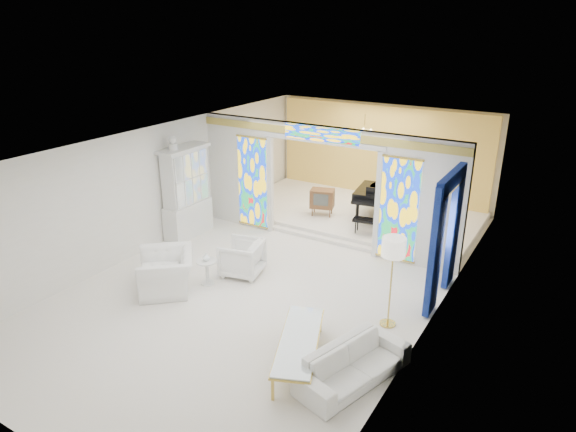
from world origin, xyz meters
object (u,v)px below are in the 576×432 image
Objects in this scene: sofa at (353,364)px; armchair_left at (166,272)px; grand_piano at (386,194)px; armchair_right at (242,258)px; coffee_table at (299,341)px; china_cabinet at (186,193)px; tv_console at (322,199)px.

armchair_left is at bearing 99.20° from sofa.
armchair_left is 0.48× the size of grand_piano.
armchair_right is 0.34× the size of grand_piano.
sofa is 0.96m from coffee_table.
sofa is at bearing -26.97° from china_cabinet.
armchair_right reaches higher than coffee_table.
tv_console is at bearing 127.52° from armchair_left.
china_cabinet reaches higher than armchair_right.
coffee_table is 2.86× the size of tv_console.
grand_piano is (-1.11, 6.75, 0.42)m from coffee_table.
china_cabinet is 3.76m from tv_console.
tv_console is (0.97, 5.20, 0.26)m from armchair_left.
armchair_right is (2.53, -1.10, -0.77)m from china_cabinet.
coffee_table is at bearing 38.74° from armchair_right.
sofa is 2.67× the size of tv_console.
armchair_left reaches higher than sofa.
sofa is 6.89m from tv_console.
armchair_right is at bearing -107.61° from tv_console.
china_cabinet is 1.04× the size of grand_piano.
china_cabinet is 1.27× the size of coffee_table.
coffee_table is (5.21, -3.20, -0.75)m from china_cabinet.
grand_piano is at bearing 10.93° from tv_console.
sofa is (6.17, -3.14, -0.88)m from china_cabinet.
china_cabinet is at bearing 170.50° from armchair_left.
coffee_table is at bearing -31.57° from china_cabinet.
grand_piano reaches higher than coffee_table.
china_cabinet reaches higher than coffee_table.
china_cabinet is at bearing 80.26° from sofa.
armchair_right is 3.41m from coffee_table.
armchair_right is 1.17× the size of tv_console.
armchair_right is at bearing -23.47° from china_cabinet.
grand_piano is at bearing 99.38° from coffee_table.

